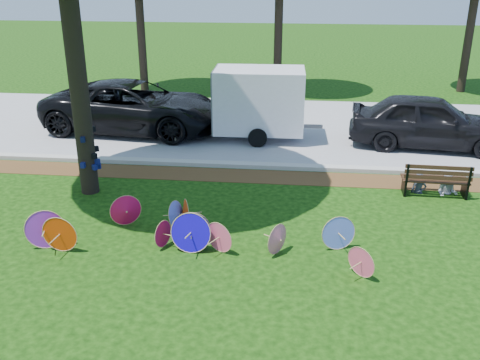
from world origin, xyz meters
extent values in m
plane|color=black|center=(0.00, 0.00, 0.00)|extent=(90.00, 90.00, 0.00)
cube|color=#472D16|center=(0.00, 4.50, 0.01)|extent=(90.00, 1.00, 0.01)
cube|color=#B7B5AD|center=(0.00, 5.20, 0.06)|extent=(90.00, 0.30, 0.12)
cube|color=gray|center=(0.00, 9.35, 0.01)|extent=(90.00, 8.00, 0.01)
cylinder|color=black|center=(-3.42, 3.03, 3.16)|extent=(0.44, 0.44, 6.32)
cone|color=#F7517B|center=(3.00, -0.25, 0.31)|extent=(0.53, 0.52, 0.62)
cone|color=#BE0C42|center=(-1.92, 1.28, 0.35)|extent=(0.66, 0.45, 0.71)
cone|color=#C83705|center=(-0.64, 1.32, 0.33)|extent=(0.34, 0.65, 0.66)
cone|color=#6379EA|center=(-0.78, 1.28, 0.32)|extent=(0.38, 0.68, 0.64)
cone|color=#1304C9|center=(-0.34, 0.66, 0.37)|extent=(0.77, 0.29, 0.75)
cone|color=purple|center=(-3.27, 0.22, 0.41)|extent=(0.84, 0.47, 0.82)
cone|color=#DD647F|center=(1.44, 0.39, 0.32)|extent=(0.42, 0.59, 0.64)
cone|color=#F7517B|center=(0.28, 0.39, 0.33)|extent=(0.62, 0.44, 0.66)
cone|color=#BE0C42|center=(-0.94, 0.47, 0.28)|extent=(0.31, 0.57, 0.57)
cone|color=#C83705|center=(-2.88, 0.09, 0.38)|extent=(0.77, 0.18, 0.76)
cone|color=#1304C9|center=(-0.30, 0.39, 0.41)|extent=(0.84, 0.36, 0.83)
cone|color=#6379EA|center=(2.61, 0.77, 0.36)|extent=(0.73, 0.39, 0.72)
imported|color=black|center=(-3.80, 8.34, 0.85)|extent=(6.34, 3.39, 1.70)
imported|color=black|center=(5.81, 7.62, 0.82)|extent=(5.03, 2.49, 1.65)
cube|color=silver|center=(0.50, 7.94, 1.29)|extent=(2.87, 1.86, 2.58)
imported|color=#3A3F4F|center=(4.82, 3.83, 0.51)|extent=(0.41, 0.31, 1.02)
imported|color=silver|center=(5.52, 3.83, 0.53)|extent=(0.64, 0.58, 1.07)
cylinder|color=black|center=(-5.19, 14.54, 2.50)|extent=(0.36, 0.36, 5.00)
cylinder|color=black|center=(0.79, 14.92, 2.50)|extent=(0.36, 0.36, 5.00)
cylinder|color=black|center=(9.04, 15.87, 2.50)|extent=(0.36, 0.36, 5.00)
camera|label=1|loc=(1.67, -8.93, 5.36)|focal=40.00mm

